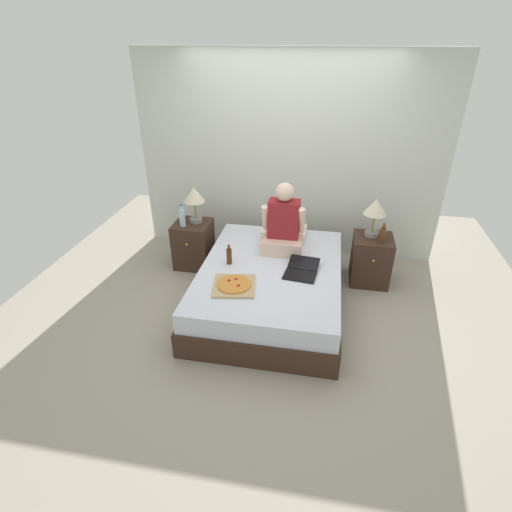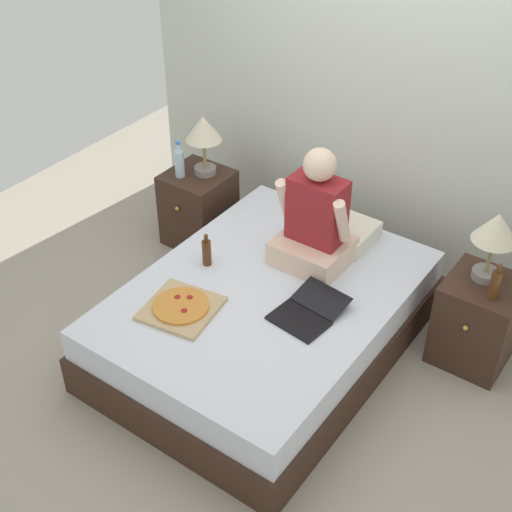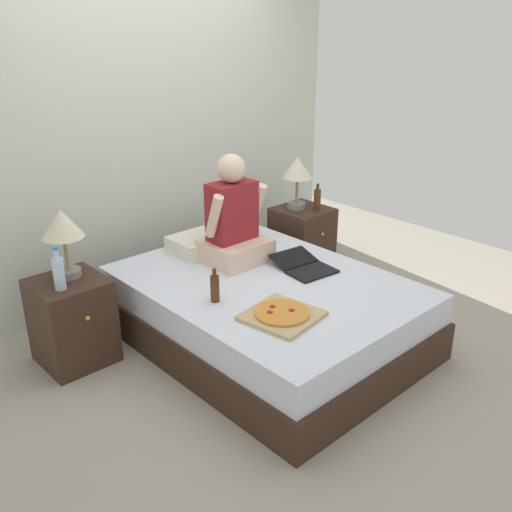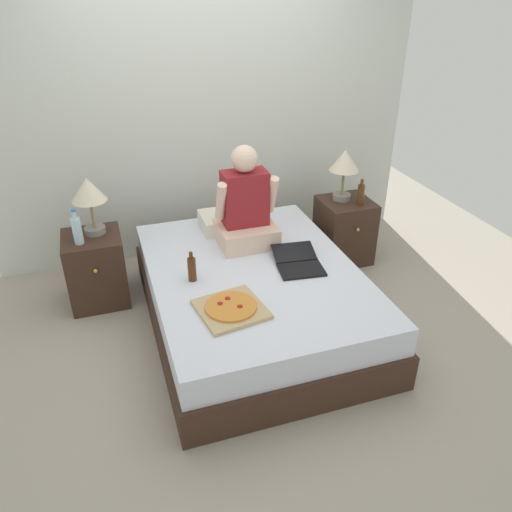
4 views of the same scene
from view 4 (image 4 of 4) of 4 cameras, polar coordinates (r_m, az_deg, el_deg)
ground_plane at (r=3.86m, az=-0.25°, el=-7.51°), size 5.82×5.82×0.00m
wall_back at (r=4.53m, az=-5.87°, el=15.67°), size 3.82×0.12×2.50m
bed at (r=3.72m, az=-0.26°, el=-4.67°), size 1.50×2.02×0.47m
nightstand_left at (r=4.15m, az=-17.78°, el=-1.41°), size 0.44×0.47×0.58m
lamp_on_left_nightstand at (r=3.93m, az=-18.59°, el=6.78°), size 0.26×0.26×0.45m
water_bottle at (r=3.89m, az=-19.77°, el=2.83°), size 0.07×0.07×0.28m
nightstand_right at (r=4.62m, az=10.04°, el=2.92°), size 0.44×0.47×0.58m
lamp_on_right_nightstand at (r=4.41m, az=10.09°, el=10.31°), size 0.26×0.26×0.45m
beer_bottle at (r=4.42m, az=11.87°, el=6.95°), size 0.06×0.06×0.23m
pillow at (r=4.19m, az=-2.74°, el=4.17°), size 0.52×0.34×0.12m
person_seated at (r=3.83m, az=-1.21°, el=5.41°), size 0.47×0.40×0.78m
laptop at (r=3.63m, az=4.90°, el=-0.89°), size 0.36×0.45×0.07m
pizza_box at (r=3.16m, az=-2.88°, el=-5.99°), size 0.46×0.46×0.04m
beer_bottle_on_bed at (r=3.45m, az=-7.34°, el=-1.45°), size 0.06×0.06×0.22m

